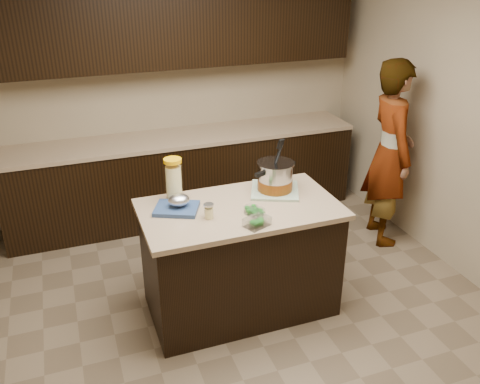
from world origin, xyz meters
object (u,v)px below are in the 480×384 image
Objects in this scene: lemonade_pitcher at (174,181)px; person at (390,154)px; stock_pot at (275,178)px; island at (240,258)px.

person is at bearing 7.82° from lemonade_pitcher.
lemonade_pitcher is at bearing 111.12° from person.
stock_pot is at bearing -9.84° from lemonade_pitcher.
person reaches higher than lemonade_pitcher.
lemonade_pitcher is at bearing 149.96° from stock_pot.
stock_pot is at bearing 23.96° from island.
island is 3.60× the size of stock_pot.
lemonade_pitcher is 0.18× the size of person.
stock_pot is 0.78m from lemonade_pitcher.
person is (1.70, 0.58, 0.43)m from island.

